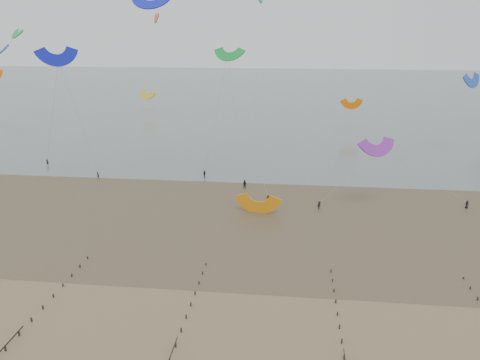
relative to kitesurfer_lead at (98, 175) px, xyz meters
name	(u,v)px	position (x,y,z in m)	size (l,w,h in m)	color
ground	(156,311)	(27.93, -49.86, -0.81)	(500.00, 500.00, 0.00)	brown
sea_and_shore	(185,207)	(23.85, -15.46, -0.80)	(500.00, 665.00, 0.03)	#475654
kitesurfer_lead	(98,175)	(0.00, 0.00, 0.00)	(0.59, 0.39, 1.61)	black
kitesurfers	(329,187)	(52.05, -3.00, 0.04)	(119.93, 27.08, 1.89)	black
grounded_kite	(258,213)	(37.98, -16.75, -0.81)	(7.28, 3.81, 5.55)	orange
kites_airborne	(231,69)	(25.97, 38.82, 20.80)	(262.64, 109.17, 38.26)	#D2305E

